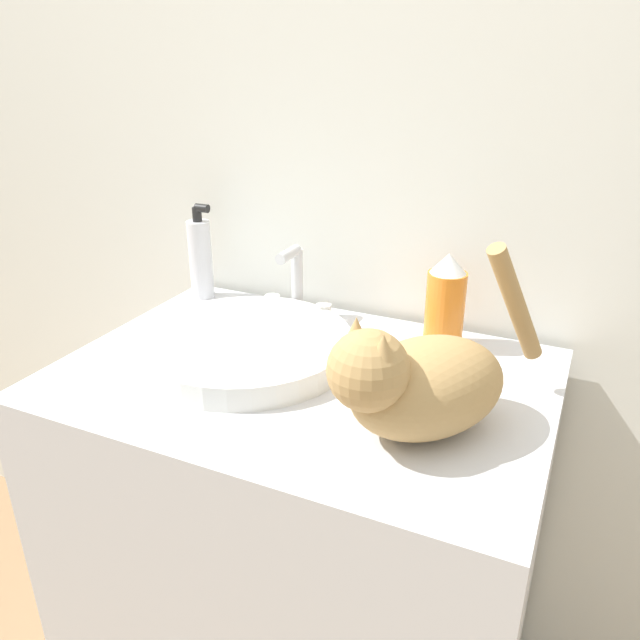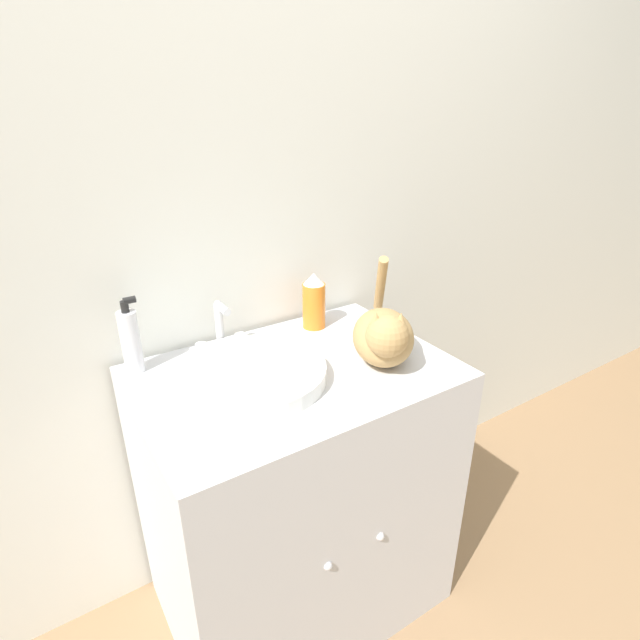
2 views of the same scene
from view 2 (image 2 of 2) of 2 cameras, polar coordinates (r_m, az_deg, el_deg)
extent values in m
cube|color=silver|center=(1.49, -9.81, 12.69)|extent=(6.00, 0.05, 2.50)
cube|color=silver|center=(1.61, -2.53, -19.23)|extent=(0.83, 0.58, 0.87)
sphere|color=silver|center=(1.38, 0.99, -26.35)|extent=(0.02, 0.02, 0.02)
sphere|color=silver|center=(1.45, 6.97, -23.41)|extent=(0.02, 0.02, 0.02)
cylinder|color=white|center=(1.30, -7.75, -6.10)|extent=(0.38, 0.38, 0.04)
cylinder|color=silver|center=(1.45, -11.40, -0.80)|extent=(0.02, 0.02, 0.14)
cylinder|color=silver|center=(1.39, -11.10, 1.34)|extent=(0.02, 0.07, 0.02)
cylinder|color=white|center=(1.45, -13.39, -3.26)|extent=(0.03, 0.03, 0.03)
cylinder|color=white|center=(1.49, -9.12, -2.15)|extent=(0.03, 0.03, 0.03)
ellipsoid|color=tan|center=(1.38, 7.22, -1.90)|extent=(0.28, 0.30, 0.14)
sphere|color=tan|center=(1.26, 7.70, -1.80)|extent=(0.16, 0.16, 0.11)
cone|color=tan|center=(1.24, 6.41, 0.06)|extent=(0.05, 0.05, 0.04)
cone|color=tan|center=(1.25, 9.22, 0.02)|extent=(0.05, 0.05, 0.04)
cylinder|color=tan|center=(1.49, 6.95, 4.08)|extent=(0.10, 0.13, 0.20)
cylinder|color=silver|center=(1.39, -20.80, -2.39)|extent=(0.05, 0.05, 0.17)
cylinder|color=black|center=(1.35, -21.43, 1.42)|extent=(0.02, 0.02, 0.03)
cylinder|color=black|center=(1.35, -20.96, 2.14)|extent=(0.03, 0.02, 0.02)
cylinder|color=orange|center=(1.56, -0.70, 1.64)|extent=(0.07, 0.07, 0.14)
cone|color=white|center=(1.53, -0.72, 4.74)|extent=(0.06, 0.06, 0.04)
camera|label=1|loc=(1.02, 47.15, 7.25)|focal=35.00mm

